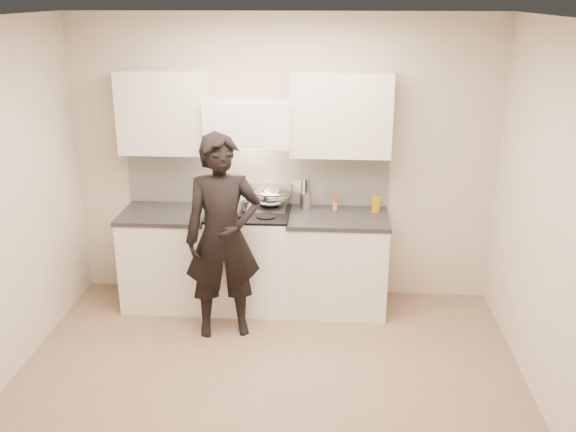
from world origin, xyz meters
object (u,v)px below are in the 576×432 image
at_px(utensil_crock, 306,199).
at_px(person, 223,237).
at_px(wok, 271,195).
at_px(stove, 249,258).
at_px(counter_right, 337,262).

height_order(utensil_crock, person, person).
relative_size(wok, person, 0.26).
bearing_deg(stove, counter_right, 0.00).
bearing_deg(counter_right, stove, -180.00).
distance_m(utensil_crock, person, 1.01).
xyz_separation_m(counter_right, utensil_crock, (-0.31, 0.20, 0.55)).
height_order(counter_right, utensil_crock, utensil_crock).
relative_size(counter_right, person, 0.52).
height_order(stove, person, person).
xyz_separation_m(utensil_crock, person, (-0.67, -0.74, -0.12)).
distance_m(stove, counter_right, 0.83).
xyz_separation_m(stove, wok, (0.20, 0.14, 0.59)).
bearing_deg(utensil_crock, wok, -170.87).
height_order(stove, wok, wok).
relative_size(stove, wok, 2.06).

